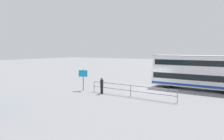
# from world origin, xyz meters

# --- Properties ---
(ground_plane) EXTENTS (160.00, 160.00, 0.00)m
(ground_plane) POSITION_xyz_m (0.00, 0.00, 0.00)
(ground_plane) COLOR gray
(double_decker_bus) EXTENTS (10.37, 3.64, 3.75)m
(double_decker_bus) POSITION_xyz_m (-4.31, -2.52, 1.93)
(double_decker_bus) COLOR white
(double_decker_bus) RESTS_ON ground
(pedestrian_near_railing) EXTENTS (0.40, 0.40, 1.62)m
(pedestrian_near_railing) POSITION_xyz_m (3.60, 4.78, 0.93)
(pedestrian_near_railing) COLOR black
(pedestrian_near_railing) RESTS_ON ground
(pedestrian_railing) EXTENTS (8.99, 0.97, 1.08)m
(pedestrian_railing) POSITION_xyz_m (0.50, 4.60, 0.75)
(pedestrian_railing) COLOR gray
(pedestrian_railing) RESTS_ON ground
(info_sign) EXTENTS (0.97, 0.33, 2.28)m
(info_sign) POSITION_xyz_m (6.40, 4.15, 1.56)
(info_sign) COLOR slate
(info_sign) RESTS_ON ground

